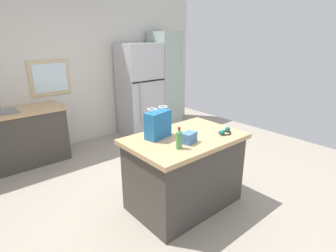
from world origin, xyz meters
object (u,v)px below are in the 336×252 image
(tall_cabinet, at_px, (165,81))
(small_box, at_px, (189,138))
(ear_defenders, at_px, (225,132))
(kitchen_island, at_px, (184,171))
(refrigerator, at_px, (140,90))
(shopping_bag, at_px, (158,124))
(bottle, at_px, (179,139))

(tall_cabinet, bearing_deg, small_box, -125.10)
(tall_cabinet, relative_size, ear_defenders, 10.42)
(small_box, bearing_deg, kitchen_island, 58.83)
(kitchen_island, xyz_separation_m, refrigerator, (1.08, 2.46, 0.47))
(kitchen_island, height_order, refrigerator, refrigerator)
(shopping_bag, relative_size, small_box, 2.09)
(kitchen_island, distance_m, tall_cabinet, 3.07)
(kitchen_island, height_order, shopping_bag, shopping_bag)
(refrigerator, distance_m, bottle, 3.00)
(kitchen_island, relative_size, refrigerator, 0.72)
(tall_cabinet, xyz_separation_m, bottle, (-2.03, -2.67, -0.04))
(small_box, bearing_deg, bottle, -165.86)
(small_box, bearing_deg, refrigerator, 65.77)
(shopping_bag, height_order, ear_defenders, shopping_bag)
(small_box, bearing_deg, tall_cabinet, 54.90)
(refrigerator, distance_m, shopping_bag, 2.65)
(refrigerator, bearing_deg, tall_cabinet, 0.02)
(bottle, distance_m, ear_defenders, 0.72)
(kitchen_island, xyz_separation_m, tall_cabinet, (1.75, 2.46, 0.58))
(tall_cabinet, distance_m, bottle, 3.35)
(refrigerator, xyz_separation_m, tall_cabinet, (0.66, 0.00, 0.11))
(kitchen_island, height_order, small_box, small_box)
(shopping_bag, bearing_deg, refrigerator, 59.69)
(refrigerator, relative_size, shopping_bag, 5.26)
(kitchen_island, bearing_deg, refrigerator, 66.23)
(kitchen_island, height_order, bottle, bottle)
(refrigerator, bearing_deg, ear_defenders, -103.70)
(bottle, bearing_deg, small_box, 14.14)
(tall_cabinet, xyz_separation_m, shopping_bag, (-2.00, -2.29, 0.01))
(tall_cabinet, height_order, bottle, tall_cabinet)
(kitchen_island, xyz_separation_m, shopping_bag, (-0.25, 0.18, 0.59))
(tall_cabinet, xyz_separation_m, small_box, (-1.84, -2.62, -0.09))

